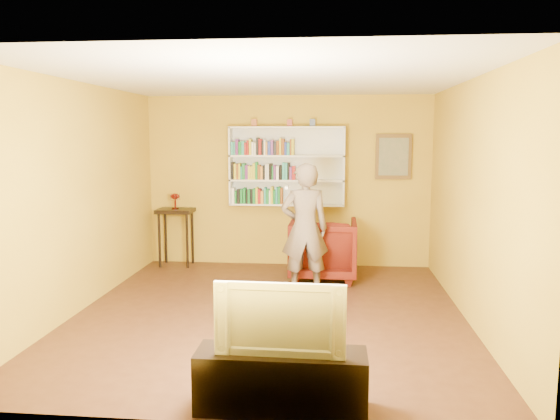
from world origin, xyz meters
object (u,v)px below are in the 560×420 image
object	(u,v)px
ruby_lustre	(175,198)
tv_cabinet	(281,381)
television	(281,316)
person	(305,229)
armchair	(323,249)
bookshelf	(287,166)
console_table	(176,219)

from	to	relation	value
ruby_lustre	tv_cabinet	size ratio (longest dim) A/B	0.19
tv_cabinet	television	xyz separation A→B (m)	(0.00, 0.00, 0.51)
ruby_lustre	person	world-z (taller)	person
ruby_lustre	armchair	xyz separation A→B (m)	(2.36, -0.61, -0.65)
ruby_lustre	armchair	bearing A→B (deg)	-14.48
bookshelf	console_table	world-z (taller)	bookshelf
person	television	xyz separation A→B (m)	(-0.01, -3.15, -0.12)
ruby_lustre	person	size ratio (longest dim) A/B	0.14
person	tv_cabinet	bearing A→B (deg)	80.02
person	television	world-z (taller)	person
television	tv_cabinet	bearing A→B (deg)	0.00
console_table	ruby_lustre	bearing A→B (deg)	180.00
person	television	bearing A→B (deg)	80.02
bookshelf	console_table	xyz separation A→B (m)	(-1.77, -0.16, -0.84)
bookshelf	television	bearing A→B (deg)	-85.67
person	console_table	bearing A→B (deg)	-42.23
tv_cabinet	ruby_lustre	bearing A→B (deg)	115.28
person	television	distance (m)	3.15
person	television	size ratio (longest dim) A/B	1.79
armchair	person	xyz separation A→B (m)	(-0.23, -0.74, 0.42)
armchair	bookshelf	bearing A→B (deg)	-51.69
television	console_table	bearing A→B (deg)	116.54
console_table	ruby_lustre	size ratio (longest dim) A/B	3.72
bookshelf	armchair	distance (m)	1.51
console_table	ruby_lustre	xyz separation A→B (m)	(-0.00, 0.00, 0.34)
console_table	ruby_lustre	distance (m)	0.34
ruby_lustre	person	bearing A→B (deg)	-32.40
bookshelf	ruby_lustre	world-z (taller)	bookshelf
armchair	person	distance (m)	0.88
bookshelf	television	distance (m)	4.75
console_table	bookshelf	bearing A→B (deg)	5.15
armchair	television	bearing A→B (deg)	87.22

